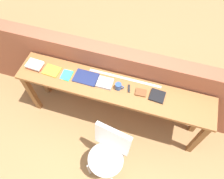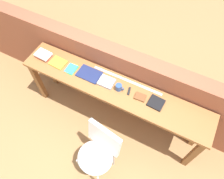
% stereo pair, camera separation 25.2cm
% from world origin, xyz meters
% --- Properties ---
extents(ground_plane, '(40.00, 40.00, 0.00)m').
position_xyz_m(ground_plane, '(0.00, 0.00, 0.00)').
color(ground_plane, '#9E7547').
extents(brick_wall_back, '(6.00, 0.20, 1.15)m').
position_xyz_m(brick_wall_back, '(0.00, 0.64, 0.58)').
color(brick_wall_back, '#935138').
rests_on(brick_wall_back, ground).
extents(sideboard, '(2.50, 0.44, 0.88)m').
position_xyz_m(sideboard, '(0.00, 0.30, 0.74)').
color(sideboard, '#996033').
rests_on(sideboard, ground).
extents(chair_white_moulded, '(0.51, 0.52, 0.89)m').
position_xyz_m(chair_white_moulded, '(0.15, -0.39, 0.53)').
color(chair_white_moulded, white).
rests_on(chair_white_moulded, ground).
extents(book_stack_leftmost, '(0.21, 0.16, 0.06)m').
position_xyz_m(book_stack_leftmost, '(-1.07, 0.31, 0.91)').
color(book_stack_leftmost, red).
rests_on(book_stack_leftmost, sideboard).
extents(magazine_cycling, '(0.22, 0.18, 0.02)m').
position_xyz_m(magazine_cycling, '(-0.83, 0.30, 0.89)').
color(magazine_cycling, gold).
rests_on(magazine_cycling, sideboard).
extents(pamphlet_pile_colourful, '(0.14, 0.18, 0.01)m').
position_xyz_m(pamphlet_pile_colourful, '(-0.62, 0.30, 0.89)').
color(pamphlet_pile_colourful, yellow).
rests_on(pamphlet_pile_colourful, sideboard).
extents(book_open_centre, '(0.30, 0.21, 0.02)m').
position_xyz_m(book_open_centre, '(-0.37, 0.33, 0.89)').
color(book_open_centre, navy).
rests_on(book_open_centre, sideboard).
extents(book_grey_hardcover, '(0.20, 0.17, 0.03)m').
position_xyz_m(book_grey_hardcover, '(-0.11, 0.32, 0.90)').
color(book_grey_hardcover, '#9E9EA3').
rests_on(book_grey_hardcover, sideboard).
extents(mug, '(0.11, 0.08, 0.09)m').
position_xyz_m(mug, '(0.07, 0.30, 0.92)').
color(mug, '#2D4C8C').
rests_on(mug, sideboard).
extents(multitool_folded, '(0.05, 0.11, 0.02)m').
position_xyz_m(multitool_folded, '(0.19, 0.33, 0.89)').
color(multitool_folded, black).
rests_on(multitool_folded, sideboard).
extents(leather_journal_brown, '(0.13, 0.11, 0.02)m').
position_xyz_m(leather_journal_brown, '(0.35, 0.32, 0.89)').
color(leather_journal_brown, brown).
rests_on(leather_journal_brown, sideboard).
extents(book_repair_rightmost, '(0.19, 0.18, 0.02)m').
position_xyz_m(book_repair_rightmost, '(0.54, 0.33, 0.89)').
color(book_repair_rightmost, black).
rests_on(book_repair_rightmost, sideboard).
extents(ruler_metal_back_edge, '(0.94, 0.03, 0.00)m').
position_xyz_m(ruler_metal_back_edge, '(0.10, 0.47, 0.88)').
color(ruler_metal_back_edge, silver).
rests_on(ruler_metal_back_edge, sideboard).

